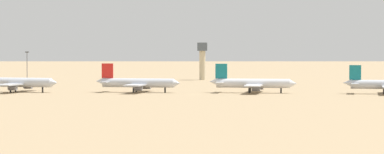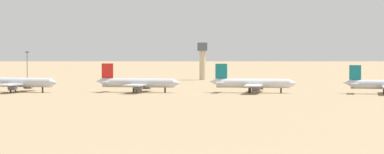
# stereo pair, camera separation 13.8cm
# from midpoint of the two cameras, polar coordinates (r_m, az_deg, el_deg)

# --- Properties ---
(ground) EXTENTS (4000.00, 4000.00, 0.00)m
(ground) POSITION_cam_midpoint_polar(r_m,az_deg,el_deg) (348.14, 0.16, -1.08)
(ground) COLOR #9E8460
(ridge_west) EXTENTS (417.92, 347.69, 120.62)m
(ridge_west) POSITION_cam_midpoint_polar(r_m,az_deg,el_deg) (1409.68, -3.73, 3.73)
(ridge_west) COLOR slate
(ridge_west) RESTS_ON ground
(ridge_center) EXTENTS (402.25, 399.28, 89.22)m
(ridge_center) POSITION_cam_midpoint_polar(r_m,az_deg,el_deg) (1500.83, 6.64, 3.02)
(ridge_center) COLOR slate
(ridge_center) RESTS_ON ground
(parked_jet_navy_1) EXTENTS (35.32, 30.27, 11.75)m
(parked_jet_navy_1) POSITION_cam_midpoint_polar(r_m,az_deg,el_deg) (371.12, -10.80, -0.33)
(parked_jet_navy_1) COLOR silver
(parked_jet_navy_1) RESTS_ON ground
(parked_jet_red_2) EXTENTS (34.19, 29.08, 11.31)m
(parked_jet_red_2) POSITION_cam_midpoint_polar(r_m,az_deg,el_deg) (363.23, -3.38, -0.37)
(parked_jet_red_2) COLOR silver
(parked_jet_red_2) RESTS_ON ground
(parked_jet_teal_3) EXTENTS (34.20, 28.99, 11.30)m
(parked_jet_teal_3) POSITION_cam_midpoint_polar(r_m,az_deg,el_deg) (359.59, 3.74, -0.39)
(parked_jet_teal_3) COLOR silver
(parked_jet_teal_3) RESTS_ON ground
(control_tower) EXTENTS (5.20, 5.20, 19.68)m
(control_tower) POSITION_cam_midpoint_polar(r_m,az_deg,el_deg) (488.31, 0.66, 1.22)
(control_tower) COLOR #C6B793
(control_tower) RESTS_ON ground
(light_pole_mid) EXTENTS (1.80, 0.50, 15.15)m
(light_pole_mid) POSITION_cam_midpoint_polar(r_m,az_deg,el_deg) (470.63, -10.10, 0.78)
(light_pole_mid) COLOR #59595E
(light_pole_mid) RESTS_ON ground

